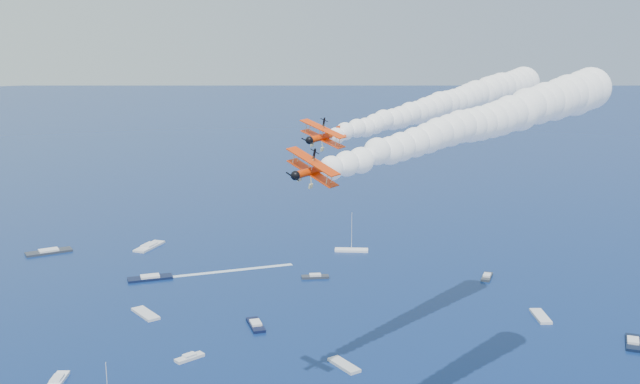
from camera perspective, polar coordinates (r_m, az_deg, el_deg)
biplane_lead at (r=124.21m, az=0.31°, el=4.26°), size 10.28×11.99×8.12m
biplane_trail at (r=85.95m, az=-0.45°, el=1.67°), size 8.40×9.97×7.16m
smoke_trail_lead at (r=151.78m, az=9.47°, el=6.61°), size 74.17×42.70×12.95m
smoke_trail_trail at (r=112.95m, az=12.60°, el=5.34°), size 73.95×37.70×12.95m
spectator_boats at (r=205.07m, az=-13.79°, el=-8.96°), size 218.03×168.88×0.70m
boat_wakes at (r=172.37m, az=-15.84°, el=-13.42°), size 122.77×101.40×0.04m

